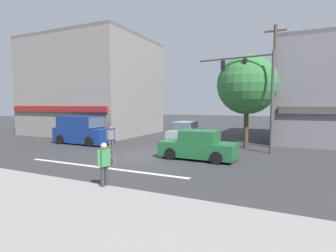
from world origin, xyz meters
TOP-DOWN VIEW (x-y plane):
  - ground_plane at (0.00, 0.00)m, footprint 120.00×120.00m
  - lane_marking_stripe at (0.00, -3.50)m, footprint 9.00×0.24m
  - building_left_block at (-10.57, 8.33)m, footprint 11.62×9.61m
  - street_tree at (5.33, 5.48)m, footprint 4.09×4.09m
  - utility_pole_near_left at (-8.59, 3.84)m, footprint 1.40×0.22m
  - utility_pole_far_right at (7.01, 6.05)m, footprint 1.40×0.22m
  - traffic_light_mast at (6.10, 3.82)m, footprint 4.86×0.77m
  - van_crossing_rightbound at (-6.25, 2.03)m, footprint 4.64×2.12m
  - sedan_crossing_center at (3.58, 0.31)m, footprint 4.15×1.97m
  - sedan_approaching_near at (0.31, 6.72)m, footprint 1.91×4.12m
  - pedestrian_foreground_with_bag at (2.31, -6.09)m, footprint 0.36×0.67m
  - pedestrian_mid_crossing at (-1.71, -0.40)m, footprint 0.49×0.38m

SIDE VIEW (x-z plane):
  - ground_plane at x=0.00m, z-range 0.00..0.00m
  - lane_marking_stripe at x=0.00m, z-range 0.00..0.01m
  - sedan_crossing_center at x=3.58m, z-range -0.08..1.50m
  - sedan_approaching_near at x=0.31m, z-range -0.08..1.50m
  - pedestrian_mid_crossing at x=-1.71m, z-range 0.11..1.78m
  - pedestrian_foreground_with_bag at x=2.31m, z-range 0.12..1.79m
  - van_crossing_rightbound at x=-6.25m, z-range -0.05..2.06m
  - utility_pole_near_left at x=-8.59m, z-range 0.15..7.53m
  - traffic_light_mast at x=6.10m, z-range 1.08..7.28m
  - utility_pole_far_right at x=7.01m, z-range 0.15..8.44m
  - street_tree at x=5.33m, z-range 1.14..7.53m
  - building_left_block at x=-10.57m, z-range 0.00..9.49m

